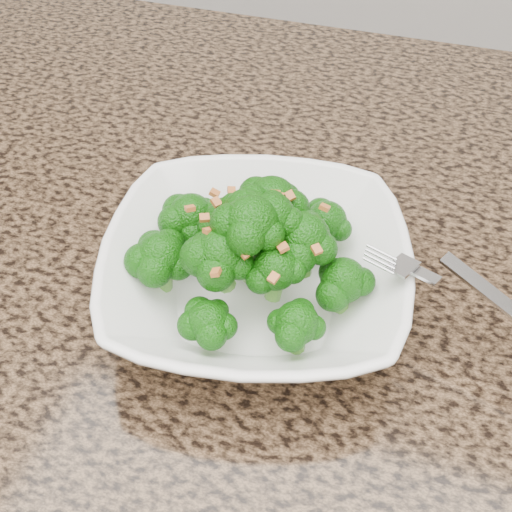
% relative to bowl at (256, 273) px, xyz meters
% --- Properties ---
extents(cabinet, '(1.55, 0.95, 0.87)m').
position_rel_bowl_xyz_m(cabinet, '(-0.13, -0.00, -0.50)').
color(cabinet, '#3C2418').
rests_on(cabinet, ground).
extents(granite_counter, '(1.64, 1.04, 0.03)m').
position_rel_bowl_xyz_m(granite_counter, '(-0.13, -0.00, -0.05)').
color(granite_counter, brown).
rests_on(granite_counter, cabinet).
extents(bowl, '(0.30, 0.30, 0.06)m').
position_rel_bowl_xyz_m(bowl, '(0.00, 0.00, 0.00)').
color(bowl, white).
rests_on(bowl, granite_counter).
extents(broccoli_pile, '(0.22, 0.22, 0.07)m').
position_rel_bowl_xyz_m(broccoli_pile, '(-0.00, 0.00, 0.07)').
color(broccoli_pile, '#135D0A').
rests_on(broccoli_pile, bowl).
extents(garlic_topping, '(0.13, 0.13, 0.01)m').
position_rel_bowl_xyz_m(garlic_topping, '(-0.00, 0.00, 0.11)').
color(garlic_topping, '#C76F30').
rests_on(garlic_topping, broccoli_pile).
extents(fork, '(0.17, 0.10, 0.01)m').
position_rel_bowl_xyz_m(fork, '(0.14, 0.00, 0.04)').
color(fork, silver).
rests_on(fork, bowl).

